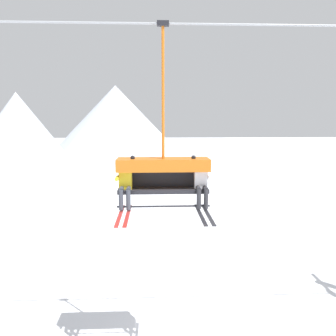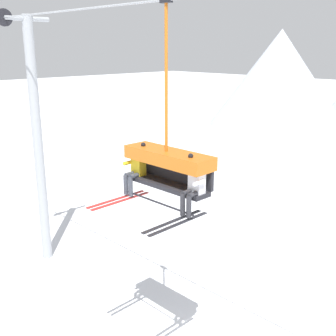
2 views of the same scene
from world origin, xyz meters
TOP-DOWN VIEW (x-y plane):
  - mountain_peak_west at (-18.34, 32.67)m, footprint 14.23×14.23m
  - mountain_peak_central at (-8.20, 49.77)m, footprint 23.55×23.55m
  - lift_cable at (0.07, -0.80)m, footprint 19.79×0.05m
  - chairlift_chair at (-1.32, -0.73)m, footprint 2.31×0.74m
  - skier_yellow at (-2.26, -0.94)m, footprint 0.48×1.70m
  - skier_white at (-0.39, -0.94)m, footprint 0.48×1.70m

SIDE VIEW (x-z plane):
  - mountain_peak_west at x=-18.34m, z-range 0.00..9.80m
  - skier_yellow at x=-2.26m, z-range 4.51..5.85m
  - skier_white at x=-0.39m, z-range 4.51..5.85m
  - chairlift_chair at x=-1.32m, z-range 3.30..7.69m
  - mountain_peak_central at x=-8.20m, z-range 0.00..12.22m
  - lift_cable at x=0.07m, z-range 8.90..8.95m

